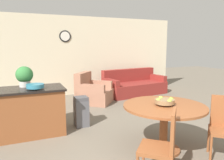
{
  "coord_description": "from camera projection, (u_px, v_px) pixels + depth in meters",
  "views": [
    {
      "loc": [
        -1.6,
        -1.87,
        1.71
      ],
      "look_at": [
        0.22,
        2.42,
        0.97
      ],
      "focal_mm": 35.0,
      "sensor_mm": 36.0,
      "label": 1
    }
  ],
  "objects": [
    {
      "name": "wall_back",
      "position": [
        70.0,
        56.0,
        7.49
      ],
      "size": [
        8.0,
        0.09,
        2.7
      ],
      "color": "beige",
      "rests_on": "ground_plane"
    },
    {
      "name": "dining_table",
      "position": [
        164.0,
        116.0,
        3.51
      ],
      "size": [
        1.32,
        1.32,
        0.77
      ],
      "color": "brown",
      "rests_on": "ground_plane"
    },
    {
      "name": "dining_chair_near_left",
      "position": [
        163.0,
        144.0,
        2.66
      ],
      "size": [
        0.59,
        0.59,
        0.95
      ],
      "rotation": [
        0.0,
        0.0,
        7.12
      ],
      "color": "brown",
      "rests_on": "ground_plane"
    },
    {
      "name": "dining_chair_near_right",
      "position": [
        224.0,
        125.0,
        3.3
      ],
      "size": [
        0.59,
        0.59,
        0.95
      ],
      "rotation": [
        0.0,
        0.0,
        8.69
      ],
      "color": "brown",
      "rests_on": "ground_plane"
    },
    {
      "name": "fruit_bowl",
      "position": [
        165.0,
        101.0,
        3.47
      ],
      "size": [
        0.31,
        0.31,
        0.12
      ],
      "color": "olive",
      "rests_on": "dining_table"
    },
    {
      "name": "kitchen_island",
      "position": [
        30.0,
        111.0,
        4.19
      ],
      "size": [
        1.31,
        0.76,
        0.91
      ],
      "color": "brown",
      "rests_on": "ground_plane"
    },
    {
      "name": "teal_bowl",
      "position": [
        35.0,
        86.0,
        4.02
      ],
      "size": [
        0.32,
        0.32,
        0.1
      ],
      "color": "teal",
      "rests_on": "kitchen_island"
    },
    {
      "name": "potted_plant",
      "position": [
        24.0,
        76.0,
        4.25
      ],
      "size": [
        0.33,
        0.33,
        0.4
      ],
      "color": "beige",
      "rests_on": "kitchen_island"
    },
    {
      "name": "trash_bin",
      "position": [
        81.0,
        112.0,
        4.65
      ],
      "size": [
        0.28,
        0.28,
        0.64
      ],
      "color": "#56565B",
      "rests_on": "ground_plane"
    },
    {
      "name": "couch",
      "position": [
        134.0,
        86.0,
        7.75
      ],
      "size": [
        2.28,
        1.29,
        0.87
      ],
      "rotation": [
        0.0,
        0.0,
        0.14
      ],
      "color": "maroon",
      "rests_on": "ground_plane"
    },
    {
      "name": "armchair",
      "position": [
        93.0,
        93.0,
        6.53
      ],
      "size": [
        1.25,
        1.23,
        0.91
      ],
      "rotation": [
        0.0,
        0.0,
        0.87
      ],
      "color": "#A87056",
      "rests_on": "ground_plane"
    }
  ]
}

